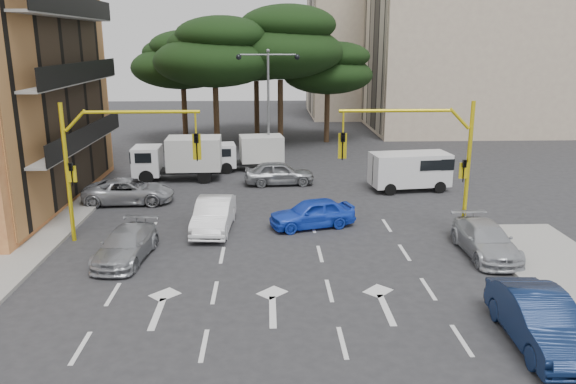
# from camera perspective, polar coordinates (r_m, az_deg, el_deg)

# --- Properties ---
(ground) EXTENTS (120.00, 120.00, 0.00)m
(ground) POSITION_cam_1_polar(r_m,az_deg,el_deg) (23.08, -1.72, -6.37)
(ground) COLOR #28282B
(ground) RESTS_ON ground
(median_strip) EXTENTS (1.40, 6.00, 0.15)m
(median_strip) POSITION_cam_1_polar(r_m,az_deg,el_deg) (38.40, -1.95, 2.55)
(median_strip) COLOR gray
(median_strip) RESTS_ON ground
(apartment_beige_near) EXTENTS (20.20, 12.15, 18.70)m
(apartment_beige_near) POSITION_cam_1_polar(r_m,az_deg,el_deg) (57.12, 19.09, 15.29)
(apartment_beige_near) COLOR tan
(apartment_beige_near) RESTS_ON ground
(apartment_beige_far) EXTENTS (16.20, 12.15, 16.70)m
(apartment_beige_far) POSITION_cam_1_polar(r_m,az_deg,el_deg) (66.76, 9.42, 14.90)
(apartment_beige_far) COLOR tan
(apartment_beige_far) RESTS_ON ground
(pine_left_near) EXTENTS (9.15, 9.15, 10.23)m
(pine_left_near) POSITION_cam_1_polar(r_m,az_deg,el_deg) (43.59, -7.43, 13.93)
(pine_left_near) COLOR #382616
(pine_left_near) RESTS_ON ground
(pine_center) EXTENTS (9.98, 9.98, 11.16)m
(pine_center) POSITION_cam_1_polar(r_m,az_deg,el_deg) (45.44, -0.72, 14.98)
(pine_center) COLOR #382616
(pine_center) RESTS_ON ground
(pine_left_far) EXTENTS (8.32, 8.32, 9.30)m
(pine_left_far) POSITION_cam_1_polar(r_m,az_deg,el_deg) (47.93, -10.64, 13.08)
(pine_left_far) COLOR #382616
(pine_left_far) RESTS_ON ground
(pine_right) EXTENTS (7.49, 7.49, 8.37)m
(pine_right) POSITION_cam_1_polar(r_m,az_deg,el_deg) (47.76, 4.14, 12.46)
(pine_right) COLOR #382616
(pine_right) RESTS_ON ground
(pine_back) EXTENTS (9.15, 9.15, 10.23)m
(pine_back) POSITION_cam_1_polar(r_m,az_deg,el_deg) (50.43, -3.22, 14.19)
(pine_back) COLOR #382616
(pine_back) RESTS_ON ground
(signal_mast_right) EXTENTS (5.79, 0.37, 6.00)m
(signal_mast_right) POSITION_cam_1_polar(r_m,az_deg,el_deg) (24.89, 14.07, 4.10)
(signal_mast_right) COLOR yellow
(signal_mast_right) RESTS_ON ground
(signal_mast_left) EXTENTS (5.79, 0.37, 6.00)m
(signal_mast_left) POSITION_cam_1_polar(r_m,az_deg,el_deg) (24.81, -17.79, 3.79)
(signal_mast_left) COLOR yellow
(signal_mast_left) RESTS_ON ground
(street_lamp_center) EXTENTS (4.16, 0.36, 7.77)m
(street_lamp_center) POSITION_cam_1_polar(r_m,az_deg,el_deg) (37.59, -2.02, 10.54)
(street_lamp_center) COLOR slate
(street_lamp_center) RESTS_ON median_strip
(car_white_hatch) EXTENTS (1.81, 4.56, 1.48)m
(car_white_hatch) POSITION_cam_1_polar(r_m,az_deg,el_deg) (25.91, -7.55, -2.32)
(car_white_hatch) COLOR white
(car_white_hatch) RESTS_ON ground
(car_blue_compact) EXTENTS (4.28, 2.64, 1.36)m
(car_blue_compact) POSITION_cam_1_polar(r_m,az_deg,el_deg) (26.18, 2.46, -2.15)
(car_blue_compact) COLOR blue
(car_blue_compact) RESTS_ON ground
(car_silver_wagon) EXTENTS (2.19, 4.42, 1.24)m
(car_silver_wagon) POSITION_cam_1_polar(r_m,az_deg,el_deg) (23.26, -16.13, -5.19)
(car_silver_wagon) COLOR #96989D
(car_silver_wagon) RESTS_ON ground
(car_silver_cross_a) EXTENTS (4.83, 2.38, 1.32)m
(car_silver_cross_a) POSITION_cam_1_polar(r_m,az_deg,el_deg) (31.18, -15.86, 0.08)
(car_silver_cross_a) COLOR #9FA1A7
(car_silver_cross_a) RESTS_ON ground
(car_silver_cross_b) EXTENTS (4.30, 1.96, 1.43)m
(car_silver_cross_b) POSITION_cam_1_polar(r_m,az_deg,el_deg) (33.88, -0.90, 1.95)
(car_silver_cross_b) COLOR gray
(car_silver_cross_b) RESTS_ON ground
(car_navy_parked) EXTENTS (1.78, 4.69, 1.53)m
(car_navy_parked) POSITION_cam_1_polar(r_m,az_deg,el_deg) (17.91, 24.21, -11.78)
(car_navy_parked) COLOR #0C1B3F
(car_navy_parked) RESTS_ON ground
(car_silver_parked) EXTENTS (1.82, 4.46, 1.29)m
(car_silver_parked) POSITION_cam_1_polar(r_m,az_deg,el_deg) (24.19, 19.42, -4.60)
(car_silver_parked) COLOR #AEB0B6
(car_silver_parked) RESTS_ON ground
(van_white) EXTENTS (4.68, 2.57, 2.23)m
(van_white) POSITION_cam_1_polar(r_m,az_deg,el_deg) (33.30, 12.25, 2.07)
(van_white) COLOR silver
(van_white) RESTS_ON ground
(box_truck_a) EXTENTS (5.54, 2.46, 2.69)m
(box_truck_a) POSITION_cam_1_polar(r_m,az_deg,el_deg) (35.50, -11.06, 3.32)
(box_truck_a) COLOR white
(box_truck_a) RESTS_ON ground
(box_truck_b) EXTENTS (4.90, 2.59, 2.30)m
(box_truck_b) POSITION_cam_1_polar(r_m,az_deg,el_deg) (37.70, -3.98, 3.96)
(box_truck_b) COLOR white
(box_truck_b) RESTS_ON ground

